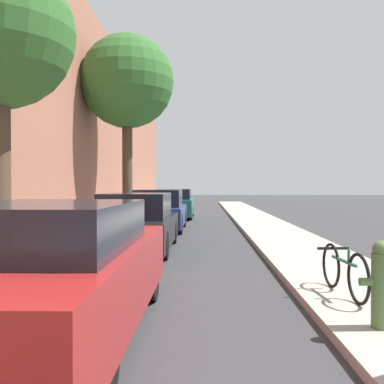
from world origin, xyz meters
name	(u,v)px	position (x,y,z in m)	size (l,w,h in m)	color
ground_plane	(185,234)	(0.00, 16.00, 0.00)	(120.00, 120.00, 0.00)	#333335
sidewalk_left	(97,232)	(-2.90, 16.00, 0.06)	(2.00, 52.00, 0.12)	#9E998E
sidewalk_right	(275,232)	(2.90, 16.00, 0.06)	(2.00, 52.00, 0.12)	#9E998E
building_facade_left	(55,101)	(-4.25, 16.00, 4.31)	(0.70, 52.00, 8.63)	#9E604C
parked_car_red	(51,272)	(-0.93, 6.19, 0.68)	(1.83, 4.68, 1.39)	black
parked_car_black	(138,224)	(-0.98, 12.26, 0.65)	(1.68, 4.29, 1.38)	black
parked_car_navy	(159,211)	(-0.96, 17.11, 0.67)	(1.73, 4.15, 1.43)	black
parked_car_teal	(174,204)	(-0.84, 22.96, 0.67)	(1.80, 4.25, 1.40)	black
street_tree_far	(127,83)	(-2.34, 18.59, 5.52)	(3.57, 3.57, 7.24)	#4C3A2B
fire_hydrant	(382,283)	(2.43, 6.25, 0.58)	(0.45, 0.21, 0.89)	#47703D
bicycle	(343,271)	(2.46, 7.58, 0.44)	(0.44, 1.54, 0.63)	black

